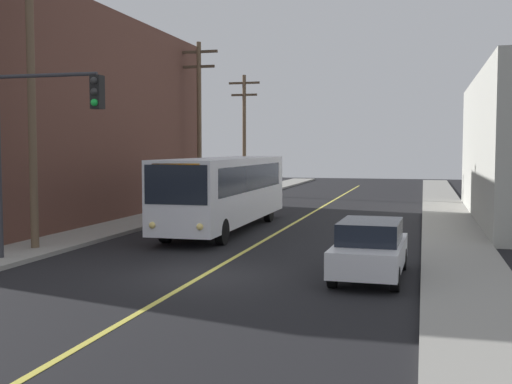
{
  "coord_description": "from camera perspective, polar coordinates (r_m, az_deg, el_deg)",
  "views": [
    {
      "loc": [
        6.02,
        -16.86,
        3.63
      ],
      "look_at": [
        0.0,
        5.87,
        2.0
      ],
      "focal_mm": 44.46,
      "sensor_mm": 36.0,
      "label": 1
    }
  ],
  "objects": [
    {
      "name": "city_bus",
      "position": [
        28.0,
        -2.73,
        0.25
      ],
      "size": [
        2.66,
        12.18,
        3.2
      ],
      "color": "silver",
      "rests_on": "ground"
    },
    {
      "name": "utility_pole_far",
      "position": [
        48.6,
        -1.07,
        5.75
      ],
      "size": [
        2.4,
        0.28,
        9.03
      ],
      "color": "brown",
      "rests_on": "sidewalk_left"
    },
    {
      "name": "building_left_brick",
      "position": [
        34.87,
        -19.32,
        6.23
      ],
      "size": [
        10.0,
        22.41,
        10.29
      ],
      "color": "brown",
      "rests_on": "ground"
    },
    {
      "name": "utility_pole_near",
      "position": [
        23.46,
        -19.57,
        9.3
      ],
      "size": [
        2.4,
        0.28,
        10.49
      ],
      "color": "brown",
      "rests_on": "sidewalk_left"
    },
    {
      "name": "sidewalk_left",
      "position": [
        30.17,
        -11.39,
        -2.88
      ],
      "size": [
        2.5,
        90.0,
        0.15
      ],
      "primitive_type": "cube",
      "color": "gray",
      "rests_on": "ground"
    },
    {
      "name": "traffic_signal_left_corner",
      "position": [
        20.67,
        -18.85,
        5.62
      ],
      "size": [
        3.75,
        0.48,
        6.0
      ],
      "color": "#2D2D33",
      "rests_on": "sidewalk_left"
    },
    {
      "name": "sidewalk_right",
      "position": [
        27.12,
        17.34,
        -3.75
      ],
      "size": [
        2.5,
        90.0,
        0.15
      ],
      "primitive_type": "cube",
      "color": "gray",
      "rests_on": "ground"
    },
    {
      "name": "ground_plane",
      "position": [
        18.27,
        -4.76,
        -7.51
      ],
      "size": [
        120.0,
        120.0,
        0.0
      ],
      "primitive_type": "plane",
      "color": "black"
    },
    {
      "name": "lane_stripe_center",
      "position": [
        32.63,
        4.11,
        -2.43
      ],
      "size": [
        0.16,
        60.0,
        0.01
      ],
      "primitive_type": "cube",
      "color": "#D8CC4C",
      "rests_on": "ground"
    },
    {
      "name": "utility_pole_mid",
      "position": [
        39.51,
        -5.13,
        6.86
      ],
      "size": [
        2.4,
        0.28,
        9.98
      ],
      "color": "brown",
      "rests_on": "sidewalk_left"
    },
    {
      "name": "parked_car_white",
      "position": [
        18.01,
        10.23,
        -5.0
      ],
      "size": [
        1.92,
        4.45,
        1.62
      ],
      "color": "silver",
      "rests_on": "ground"
    }
  ]
}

